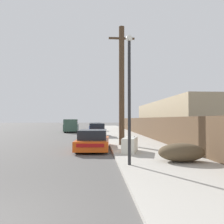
% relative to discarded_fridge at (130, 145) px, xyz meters
% --- Properties ---
extents(sidewalk_curb, '(4.20, 63.00, 0.12)m').
position_rel_discarded_fridge_xyz_m(sidewalk_curb, '(1.18, 15.25, -0.44)').
color(sidewalk_curb, '#ADA89E').
rests_on(sidewalk_curb, ground).
extents(discarded_fridge, '(1.12, 1.84, 0.79)m').
position_rel_discarded_fridge_xyz_m(discarded_fridge, '(0.00, 0.00, 0.00)').
color(discarded_fridge, silver).
rests_on(discarded_fridge, sidewalk_curb).
extents(parked_sports_car_red, '(2.09, 4.21, 1.24)m').
position_rel_discarded_fridge_xyz_m(parked_sports_car_red, '(-1.99, 1.69, 0.06)').
color(parked_sports_car_red, '#E05114').
rests_on(parked_sports_car_red, ground).
extents(car_parked_mid, '(1.79, 4.13, 1.44)m').
position_rel_discarded_fridge_xyz_m(car_parked_mid, '(-1.79, 10.95, 0.17)').
color(car_parked_mid, '#2D478C').
rests_on(car_parked_mid, ground).
extents(car_parked_far, '(2.10, 4.29, 1.33)m').
position_rel_discarded_fridge_xyz_m(car_parked_far, '(-2.03, 21.47, 0.12)').
color(car_parked_far, '#2D478C').
rests_on(car_parked_far, ground).
extents(pickup_truck, '(2.21, 5.57, 1.84)m').
position_rel_discarded_fridge_xyz_m(pickup_truck, '(-5.49, 20.24, 0.41)').
color(pickup_truck, '#385647').
rests_on(pickup_truck, ground).
extents(utility_pole, '(1.80, 0.38, 8.18)m').
position_rel_discarded_fridge_xyz_m(utility_pole, '(-0.07, 3.28, 3.78)').
color(utility_pole, '#4C3826').
rests_on(utility_pole, sidewalk_curb).
extents(street_lamp, '(0.26, 0.26, 5.06)m').
position_rel_discarded_fridge_xyz_m(street_lamp, '(-0.51, -3.23, 2.53)').
color(street_lamp, '#232326').
rests_on(street_lamp, sidewalk_curb).
extents(brush_pile, '(1.96, 1.21, 0.76)m').
position_rel_discarded_fridge_xyz_m(brush_pile, '(1.75, -2.74, -0.00)').
color(brush_pile, brown).
rests_on(brush_pile, sidewalk_curb).
extents(wooden_fence, '(0.08, 38.19, 1.89)m').
position_rel_discarded_fridge_xyz_m(wooden_fence, '(3.13, 12.39, 0.56)').
color(wooden_fence, brown).
rests_on(wooden_fence, sidewalk_curb).
extents(building_right_house, '(6.00, 18.04, 3.80)m').
position_rel_discarded_fridge_xyz_m(building_right_house, '(7.58, 12.14, 1.40)').
color(building_right_house, tan).
rests_on(building_right_house, ground).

